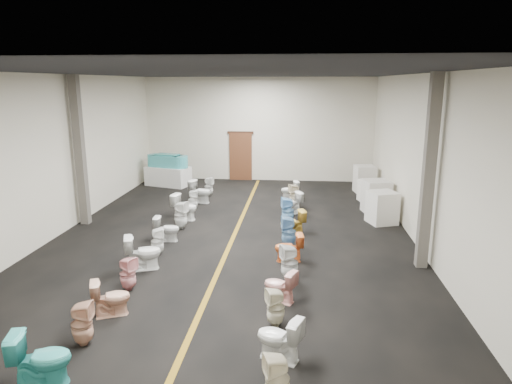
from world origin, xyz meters
TOP-DOWN VIEW (x-y plane):
  - floor at (0.00, 0.00)m, footprint 16.00×16.00m
  - ceiling at (0.00, 0.00)m, footprint 16.00×16.00m
  - wall_back at (0.00, 8.00)m, footprint 10.00×0.00m
  - wall_front at (0.00, -8.00)m, footprint 10.00×0.00m
  - wall_left at (-5.00, 0.00)m, footprint 0.00×16.00m
  - wall_right at (5.00, 0.00)m, footprint 0.00×16.00m
  - aisle_stripe at (0.00, 0.00)m, footprint 0.12×15.60m
  - back_door at (-0.80, 7.94)m, footprint 1.00×0.10m
  - door_frame at (-0.80, 7.95)m, footprint 1.15×0.08m
  - column_left at (-4.75, 1.00)m, footprint 0.25×0.25m
  - column_right at (4.75, -1.50)m, footprint 0.25×0.25m
  - display_table at (-3.71, 6.49)m, footprint 1.99×1.40m
  - bathtub at (-3.71, 6.49)m, footprint 1.81×0.99m
  - appliance_crate_a at (4.40, 1.92)m, footprint 0.99×0.99m
  - appliance_crate_b at (4.40, 3.10)m, footprint 0.95×0.95m
  - appliance_crate_c at (4.40, 4.58)m, footprint 0.85×0.85m
  - appliance_crate_d at (4.40, 6.04)m, footprint 0.85×0.85m
  - toilet_left_0 at (-1.80, -6.53)m, footprint 0.92×0.67m
  - toilet_left_1 at (-1.70, -5.49)m, footprint 0.40×0.39m
  - toilet_left_2 at (-1.63, -4.48)m, footprint 0.79×0.64m
  - toilet_left_3 at (-1.71, -3.42)m, footprint 0.44×0.44m
  - toilet_left_4 at (-1.76, -2.31)m, footprint 0.92×0.71m
  - toilet_left_5 at (-1.72, -1.37)m, footprint 0.42×0.42m
  - toilet_left_6 at (-1.77, -0.34)m, footprint 0.70×0.43m
  - toilet_left_7 at (-1.66, 0.75)m, footprint 0.46×0.46m
  - toilet_left_8 at (-1.78, 1.69)m, footprint 0.88×0.62m
  - toilet_left_9 at (-1.79, 2.83)m, footprint 0.38×0.38m
  - toilet_left_10 at (-1.75, 3.82)m, footprint 0.90×0.66m
  - toilet_left_11 at (-1.64, 4.82)m, footprint 0.38×0.38m
  - toilet_right_0 at (1.59, -6.62)m, footprint 0.44×0.44m
  - toilet_right_1 at (1.57, -5.59)m, footprint 0.83×0.66m
  - toilet_right_2 at (1.46, -4.57)m, footprint 0.43×0.42m
  - toilet_right_3 at (1.49, -3.62)m, footprint 0.76×0.61m
  - toilet_right_4 at (1.65, -2.62)m, footprint 0.49×0.48m
  - toilet_right_5 at (1.61, -1.49)m, footprint 0.74×0.49m
  - toilet_right_6 at (1.58, -0.50)m, footprint 0.44×0.44m
  - toilet_right_7 at (1.66, 0.49)m, footprint 0.81×0.61m
  - toilet_right_8 at (1.50, 1.54)m, footprint 0.45×0.45m
  - toilet_right_9 at (1.57, 2.66)m, footprint 0.83×0.67m
  - toilet_right_10 at (1.66, 3.69)m, footprint 0.47×0.46m
  - toilet_right_11 at (1.48, 4.72)m, footprint 0.74×0.56m

SIDE VIEW (x-z plane):
  - floor at x=0.00m, z-range 0.00..0.00m
  - aisle_stripe at x=0.00m, z-range 0.00..0.01m
  - toilet_right_11 at x=1.48m, z-range 0.00..0.67m
  - toilet_right_3 at x=1.49m, z-range 0.00..0.68m
  - toilet_left_6 at x=-1.77m, z-range 0.00..0.69m
  - toilet_right_5 at x=1.61m, z-range 0.00..0.70m
  - toilet_left_5 at x=-1.72m, z-range 0.00..0.70m
  - toilet_left_9 at x=-1.79m, z-range 0.00..0.70m
  - toilet_left_2 at x=-1.63m, z-range 0.00..0.71m
  - toilet_right_2 at x=1.46m, z-range 0.00..0.72m
  - toilet_right_7 at x=1.66m, z-range 0.00..0.73m
  - toilet_right_9 at x=1.57m, z-range 0.00..0.74m
  - toilet_left_3 at x=-1.71m, z-range 0.00..0.74m
  - toilet_left_11 at x=-1.64m, z-range 0.00..0.74m
  - toilet_right_1 at x=1.57m, z-range 0.00..0.75m
  - toilet_right_0 at x=1.59m, z-range 0.00..0.75m
  - toilet_left_1 at x=-1.70m, z-range 0.00..0.77m
  - toilet_right_10 at x=1.66m, z-range 0.00..0.78m
  - appliance_crate_c at x=4.40m, z-range 0.00..0.80m
  - display_table at x=-3.71m, z-range 0.00..0.80m
  - toilet_left_8 at x=-1.78m, z-range 0.00..0.82m
  - toilet_left_10 at x=-1.75m, z-range 0.00..0.82m
  - toilet_right_4 at x=1.65m, z-range 0.00..0.83m
  - toilet_left_4 at x=-1.76m, z-range 0.00..0.83m
  - toilet_left_0 at x=-1.80m, z-range 0.00..0.84m
  - toilet_right_8 at x=1.50m, z-range 0.00..0.84m
  - toilet_left_7 at x=-1.66m, z-range 0.00..0.84m
  - toilet_right_6 at x=1.58m, z-range 0.00..0.85m
  - appliance_crate_a at x=4.40m, z-range 0.00..1.00m
  - appliance_crate_d at x=4.40m, z-range 0.00..1.07m
  - appliance_crate_b at x=4.40m, z-range 0.00..1.10m
  - back_door at x=-0.80m, z-range 0.00..2.10m
  - bathtub at x=-3.71m, z-range 0.79..1.34m
  - door_frame at x=-0.80m, z-range 2.07..2.17m
  - wall_back at x=0.00m, z-range -2.75..7.25m
  - wall_front at x=0.00m, z-range -2.75..7.25m
  - wall_left at x=-5.00m, z-range -5.75..10.25m
  - wall_right at x=5.00m, z-range -5.75..10.25m
  - column_left at x=-4.75m, z-range 0.00..4.50m
  - column_right at x=4.75m, z-range 0.00..4.50m
  - ceiling at x=0.00m, z-range 4.50..4.50m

